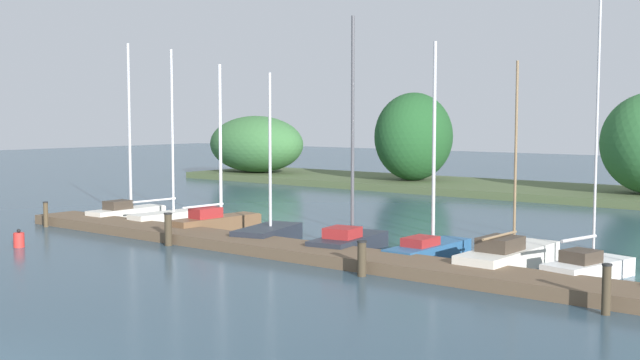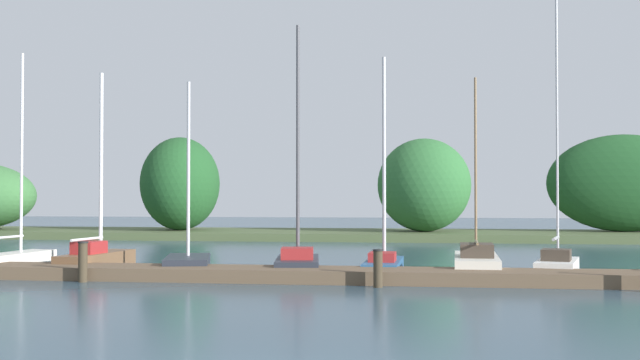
# 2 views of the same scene
# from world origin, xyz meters

# --- Properties ---
(dock_pier) EXTENTS (31.49, 1.80, 0.35)m
(dock_pier) POSITION_xyz_m (0.00, 12.27, 0.17)
(dock_pier) COLOR brown
(dock_pier) RESTS_ON ground
(far_shore) EXTENTS (57.06, 8.00, 6.24)m
(far_shore) POSITION_xyz_m (0.02, 34.56, 2.36)
(far_shore) COLOR #4C5B38
(far_shore) RESTS_ON ground
(sailboat_1) EXTENTS (1.10, 3.50, 6.80)m
(sailboat_1) POSITION_xyz_m (-11.18, 14.45, 0.37)
(sailboat_1) COLOR silver
(sailboat_1) RESTS_ON ground
(sailboat_2) EXTENTS (1.16, 3.92, 6.12)m
(sailboat_2) POSITION_xyz_m (-8.55, 14.37, 0.43)
(sailboat_2) COLOR brown
(sailboat_2) RESTS_ON ground
(sailboat_3) EXTENTS (1.92, 3.28, 5.69)m
(sailboat_3) POSITION_xyz_m (-5.53, 13.85, 0.33)
(sailboat_3) COLOR #232833
(sailboat_3) RESTS_ON ground
(sailboat_4) EXTENTS (1.68, 3.64, 7.34)m
(sailboat_4) POSITION_xyz_m (-2.26, 14.02, 0.40)
(sailboat_4) COLOR #232833
(sailboat_4) RESTS_ON ground
(sailboat_5) EXTENTS (1.05, 3.83, 6.47)m
(sailboat_5) POSITION_xyz_m (0.20, 14.75, 0.36)
(sailboat_5) COLOR #285684
(sailboat_5) RESTS_ON ground
(sailboat_6) EXTENTS (1.33, 4.46, 5.77)m
(sailboat_6) POSITION_xyz_m (2.88, 14.58, 0.36)
(sailboat_6) COLOR silver
(sailboat_6) RESTS_ON ground
(sailboat_7) EXTENTS (1.64, 3.13, 8.33)m
(sailboat_7) POSITION_xyz_m (5.15, 14.48, 0.38)
(sailboat_7) COLOR white
(sailboat_7) RESTS_ON ground
(mooring_piling_1) EXTENTS (0.28, 0.28, 1.08)m
(mooring_piling_1) POSITION_xyz_m (-7.57, 11.17, 0.55)
(mooring_piling_1) COLOR #3D3323
(mooring_piling_1) RESTS_ON ground
(mooring_piling_2) EXTENTS (0.27, 0.27, 0.95)m
(mooring_piling_2) POSITION_xyz_m (0.28, 11.06, 0.48)
(mooring_piling_2) COLOR #3D3323
(mooring_piling_2) RESTS_ON ground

